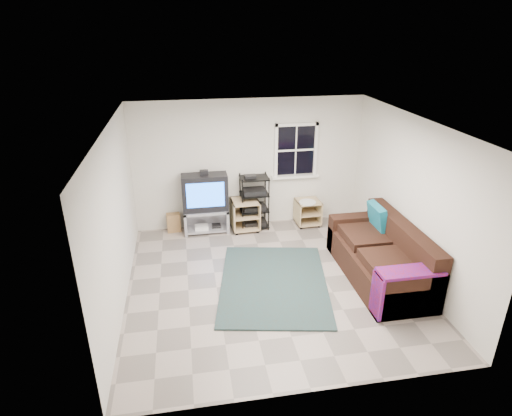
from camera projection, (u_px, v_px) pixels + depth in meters
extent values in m
plane|color=gray|center=(271.00, 282.00, 7.01)|extent=(4.60, 4.60, 0.00)
plane|color=white|center=(274.00, 124.00, 5.97)|extent=(4.60, 4.60, 0.00)
plane|color=silver|center=(249.00, 164.00, 8.56)|extent=(4.60, 0.00, 4.60)
plane|color=silver|center=(318.00, 298.00, 4.41)|extent=(4.60, 0.00, 4.60)
plane|color=silver|center=(116.00, 221.00, 6.13)|extent=(0.00, 4.60, 4.60)
plane|color=silver|center=(413.00, 200.00, 6.84)|extent=(0.00, 4.60, 4.60)
cube|color=black|center=(296.00, 150.00, 8.60)|extent=(0.80, 0.01, 1.02)
cube|color=white|center=(297.00, 124.00, 8.37)|extent=(0.88, 0.06, 0.06)
cube|color=white|center=(295.00, 176.00, 8.79)|extent=(0.98, 0.14, 0.05)
cube|color=white|center=(276.00, 151.00, 8.52)|extent=(0.06, 0.06, 1.10)
cube|color=white|center=(316.00, 149.00, 8.64)|extent=(0.06, 0.06, 1.10)
cube|color=white|center=(296.00, 150.00, 8.58)|extent=(0.78, 0.04, 0.04)
cube|color=#A2A2AA|center=(206.00, 210.00, 8.53)|extent=(0.89, 0.44, 0.05)
cube|color=#A2A2AA|center=(185.00, 222.00, 8.55)|extent=(0.05, 0.44, 0.49)
cube|color=#A2A2AA|center=(227.00, 219.00, 8.68)|extent=(0.05, 0.44, 0.49)
cube|color=#A2A2AA|center=(207.00, 228.00, 8.69)|extent=(0.78, 0.41, 0.04)
cube|color=#A2A2AA|center=(206.00, 216.00, 8.80)|extent=(0.89, 0.04, 0.49)
cube|color=silver|center=(201.00, 227.00, 8.62)|extent=(0.27, 0.21, 0.07)
cube|color=black|center=(216.00, 226.00, 8.70)|extent=(0.18, 0.16, 0.05)
cube|color=black|center=(205.00, 192.00, 8.37)|extent=(0.89, 0.37, 0.73)
cube|color=#1E67FF|center=(205.00, 195.00, 8.19)|extent=(0.73, 0.01, 0.49)
cube|color=black|center=(204.00, 173.00, 8.21)|extent=(0.16, 0.12, 0.09)
cylinder|color=black|center=(243.00, 206.00, 8.45)|extent=(0.02, 0.02, 1.13)
cylinder|color=black|center=(269.00, 205.00, 8.54)|extent=(0.02, 0.02, 1.13)
cylinder|color=black|center=(240.00, 199.00, 8.79)|extent=(0.02, 0.02, 1.13)
cylinder|color=black|center=(265.00, 198.00, 8.87)|extent=(0.02, 0.02, 1.13)
cube|color=black|center=(254.00, 225.00, 8.87)|extent=(0.57, 0.41, 0.02)
cube|color=black|center=(254.00, 222.00, 8.85)|extent=(0.44, 0.33, 0.09)
cube|color=black|center=(254.00, 210.00, 8.73)|extent=(0.57, 0.41, 0.02)
cube|color=black|center=(254.00, 207.00, 8.71)|extent=(0.44, 0.33, 0.09)
cube|color=black|center=(254.00, 194.00, 8.59)|extent=(0.57, 0.41, 0.02)
cube|color=black|center=(254.00, 191.00, 8.57)|extent=(0.44, 0.33, 0.09)
cube|color=black|center=(254.00, 178.00, 8.46)|extent=(0.57, 0.41, 0.02)
cube|color=tan|center=(245.00, 201.00, 8.55)|extent=(0.57, 0.57, 0.02)
cube|color=tan|center=(245.00, 226.00, 8.77)|extent=(0.57, 0.57, 0.02)
cube|color=tan|center=(232.00, 215.00, 8.61)|extent=(0.05, 0.54, 0.58)
cube|color=tan|center=(257.00, 213.00, 8.71)|extent=(0.05, 0.54, 0.58)
cube|color=tan|center=(243.00, 209.00, 8.89)|extent=(0.49, 0.05, 0.58)
cube|color=tan|center=(245.00, 215.00, 8.67)|extent=(0.52, 0.54, 0.02)
cylinder|color=black|center=(237.00, 234.00, 8.55)|extent=(0.05, 0.05, 0.05)
cylinder|color=black|center=(253.00, 222.00, 9.03)|extent=(0.05, 0.05, 0.05)
cube|color=tan|center=(308.00, 201.00, 8.80)|extent=(0.50, 0.50, 0.02)
cube|color=tan|center=(307.00, 222.00, 8.99)|extent=(0.50, 0.50, 0.02)
cube|color=tan|center=(297.00, 212.00, 8.85)|extent=(0.04, 0.48, 0.48)
cube|color=tan|center=(318.00, 211.00, 8.94)|extent=(0.04, 0.48, 0.48)
cube|color=tan|center=(304.00, 207.00, 9.10)|extent=(0.44, 0.04, 0.48)
cube|color=tan|center=(308.00, 212.00, 8.90)|extent=(0.46, 0.48, 0.02)
cylinder|color=black|center=(301.00, 228.00, 8.79)|extent=(0.05, 0.05, 0.05)
cylinder|color=black|center=(313.00, 219.00, 9.21)|extent=(0.05, 0.05, 0.05)
cylinder|color=silver|center=(308.00, 202.00, 8.69)|extent=(0.34, 0.34, 0.03)
cube|color=black|center=(378.00, 265.00, 7.05)|extent=(1.01, 2.24, 0.47)
cube|color=black|center=(403.00, 237.00, 6.92)|extent=(0.27, 2.24, 0.48)
cube|color=black|center=(356.00, 232.00, 7.90)|extent=(1.01, 0.27, 0.69)
cube|color=black|center=(408.00, 293.00, 6.12)|extent=(1.01, 0.27, 0.69)
cube|color=black|center=(387.00, 263.00, 6.51)|extent=(0.67, 0.81, 0.15)
cube|color=black|center=(364.00, 236.00, 7.32)|extent=(0.67, 0.81, 0.15)
cube|color=teal|center=(378.00, 217.00, 7.41)|extent=(0.22, 0.54, 0.47)
cube|color=#0D138F|center=(411.00, 271.00, 5.96)|extent=(0.93, 0.34, 0.04)
cube|color=#0D138F|center=(377.00, 295.00, 6.03)|extent=(0.04, 0.34, 0.65)
cube|color=#322016|center=(274.00, 283.00, 6.96)|extent=(2.11, 2.62, 0.03)
cube|color=#8E633F|center=(174.00, 223.00, 8.64)|extent=(0.28, 0.19, 0.38)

